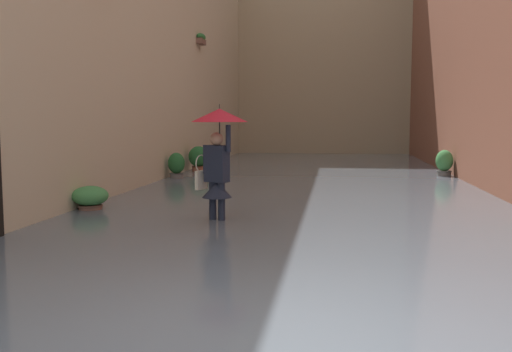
{
  "coord_description": "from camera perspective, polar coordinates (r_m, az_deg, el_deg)",
  "views": [
    {
      "loc": [
        -0.67,
        4.16,
        1.86
      ],
      "look_at": [
        0.52,
        -4.27,
        1.01
      ],
      "focal_mm": 40.03,
      "sensor_mm": 36.0,
      "label": 1
    }
  ],
  "objects": [
    {
      "name": "building_facade_far",
      "position": [
        29.32,
        6.81,
        15.43
      ],
      "size": [
        11.89,
        1.8,
        13.65
      ],
      "primitive_type": "cube",
      "color": "tan",
      "rests_on": "ground_plane"
    },
    {
      "name": "potted_plant_far_right",
      "position": [
        11.14,
        -16.24,
        -2.26
      ],
      "size": [
        0.68,
        0.68,
        0.61
      ],
      "color": "brown",
      "rests_on": "ground_plane"
    },
    {
      "name": "potted_plant_far_left",
      "position": [
        17.8,
        18.3,
        1.08
      ],
      "size": [
        0.5,
        0.5,
        0.95
      ],
      "color": "#66605B",
      "rests_on": "ground_plane"
    },
    {
      "name": "ground_plane",
      "position": [
        16.2,
        5.58,
        -0.91
      ],
      "size": [
        60.0,
        60.0,
        0.0
      ],
      "primitive_type": "plane",
      "color": "#605B56"
    },
    {
      "name": "person_wading",
      "position": [
        9.47,
        -3.82,
        3.08
      ],
      "size": [
        0.94,
        0.94,
        2.1
      ],
      "color": "#2D2319",
      "rests_on": "ground_plane"
    },
    {
      "name": "building_facade_right",
      "position": [
        17.3,
        -11.82,
        15.17
      ],
      "size": [
        2.04,
        27.83,
        9.48
      ],
      "color": "beige",
      "rests_on": "ground_plane"
    },
    {
      "name": "potted_plant_mid_right",
      "position": [
        18.52,
        -5.75,
        1.68
      ],
      "size": [
        0.66,
        0.66,
        0.99
      ],
      "color": "#9E563D",
      "rests_on": "ground_plane"
    },
    {
      "name": "potted_plant_near_right",
      "position": [
        16.46,
        -7.95,
        0.87
      ],
      "size": [
        0.48,
        0.48,
        0.9
      ],
      "color": "#66605B",
      "rests_on": "ground_plane"
    },
    {
      "name": "flood_water",
      "position": [
        16.19,
        5.58,
        -0.6
      ],
      "size": [
        9.09,
        29.83,
        0.18
      ],
      "primitive_type": "cube",
      "color": "slate",
      "rests_on": "ground_plane"
    }
  ]
}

